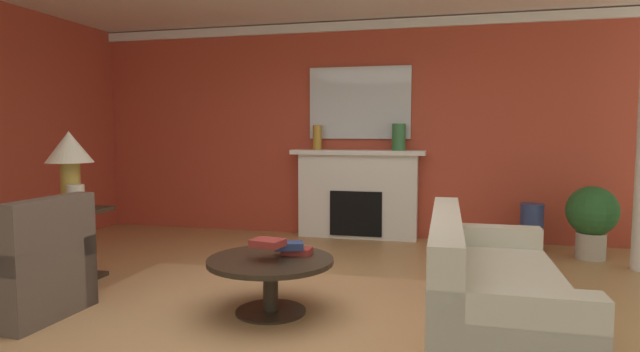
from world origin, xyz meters
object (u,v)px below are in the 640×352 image
vase_tall_corner (532,228)px  potted_plant (592,216)px  mantel_mirror (360,103)px  vase_mantel_right (399,137)px  armchair_near_window (23,278)px  table_lamp (69,155)px  coffee_table (270,272)px  vase_on_side_table (76,198)px  fireplace (357,196)px  sofa (489,294)px  vase_mantel_left (317,137)px  side_table (73,239)px

vase_tall_corner → potted_plant: bearing=-20.3°
mantel_mirror → vase_mantel_right: bearing=-17.2°
armchair_near_window → potted_plant: armchair_near_window is taller
table_lamp → vase_mantel_right: vase_mantel_right is taller
armchair_near_window → mantel_mirror: bearing=61.6°
coffee_table → vase_on_side_table: bearing=171.1°
coffee_table → potted_plant: size_ratio=1.20×
fireplace → sofa: 3.46m
sofa → table_lamp: (-3.83, 0.47, 0.93)m
coffee_table → table_lamp: (-2.18, 0.44, 0.89)m
vase_tall_corner → sofa: bearing=-104.0°
sofa → vase_mantel_left: size_ratio=6.27×
fireplace → side_table: (-2.35, -2.64, -0.17)m
table_lamp → vase_mantel_left: size_ratio=2.24×
fireplace → sofa: fireplace is taller
side_table → vase_tall_corner: 5.09m
mantel_mirror → coffee_table: 3.53m
sofa → side_table: size_ratio=3.00×
vase_tall_corner → vase_on_side_table: (-4.37, -2.46, 0.53)m
table_lamp → vase_mantel_left: bearing=55.2°
fireplace → armchair_near_window: bearing=-119.2°
vase_mantel_right → potted_plant: bearing=-12.0°
vase_mantel_left → potted_plant: vase_mantel_left is taller
mantel_mirror → vase_mantel_right: 0.74m
vase_mantel_left → vase_tall_corner: (2.73, -0.25, -1.07)m
mantel_mirror → vase_mantel_left: 0.74m
table_lamp → vase_mantel_left: 3.16m
coffee_table → side_table: size_ratio=1.43×
sofa → vase_tall_corner: 2.90m
armchair_near_window → vase_mantel_left: (1.47, 3.55, 1.06)m
coffee_table → vase_on_side_table: 2.11m
vase_mantel_left → vase_tall_corner: 2.94m
table_lamp → mantel_mirror: bearing=49.6°
fireplace → vase_tall_corner: size_ratio=3.09×
side_table → vase_mantel_right: 4.01m
vase_on_side_table → mantel_mirror: bearing=52.6°
mantel_mirror → vase_mantel_left: (-0.55, -0.17, -0.47)m
side_table → vase_tall_corner: size_ratio=1.20×
vase_mantel_left → potted_plant: bearing=-8.1°
vase_mantel_left → side_table: bearing=-124.8°
vase_mantel_right → vase_on_side_table: size_ratio=1.40×
side_table → vase_mantel_left: size_ratio=2.09×
armchair_near_window → vase_on_side_table: (-0.18, 0.84, 0.52)m
side_table → vase_on_side_table: 0.47m
potted_plant → table_lamp: bearing=-157.6°
armchair_near_window → coffee_table: bearing=15.9°
armchair_near_window → vase_mantel_left: size_ratio=2.83×
mantel_mirror → side_table: bearing=-130.4°
sofa → coffee_table: size_ratio=2.10×
vase_mantel_right → potted_plant: size_ratio=0.42×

